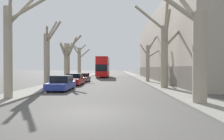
{
  "coord_description": "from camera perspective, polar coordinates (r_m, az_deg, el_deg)",
  "views": [
    {
      "loc": [
        1.15,
        -8.99,
        2.07
      ],
      "look_at": [
        0.35,
        30.02,
        1.66
      ],
      "focal_mm": 32.0,
      "sensor_mm": 36.0,
      "label": 1
    }
  ],
  "objects": [
    {
      "name": "street_tree_left_0",
      "position": [
        14.42,
        -27.02,
        6.29
      ],
      "size": [
        3.47,
        2.01,
        7.57
      ],
      "color": "gray",
      "rests_on": "ground"
    },
    {
      "name": "building_facade_right",
      "position": [
        35.76,
        19.56,
        6.18
      ],
      "size": [
        10.08,
        36.28,
        11.15
      ],
      "color": "#9E9384",
      "rests_on": "ground"
    },
    {
      "name": "street_tree_left_3",
      "position": [
        37.58,
        -9.32,
        2.47
      ],
      "size": [
        3.78,
        2.82,
        6.88
      ],
      "color": "gray",
      "rests_on": "ground"
    },
    {
      "name": "street_tree_right_2",
      "position": [
        29.4,
        10.33,
        2.66
      ],
      "size": [
        3.26,
        3.5,
        6.97
      ],
      "color": "gray",
      "rests_on": "ground"
    },
    {
      "name": "sidewalk_right",
      "position": [
        59.23,
        6.04,
        -1.35
      ],
      "size": [
        2.39,
        120.0,
        0.12
      ],
      "primitive_type": "cube",
      "color": "gray",
      "rests_on": "ground"
    },
    {
      "name": "street_tree_right_0",
      "position": [
        12.33,
        22.98,
        5.51
      ],
      "size": [
        3.72,
        1.87,
        7.66
      ],
      "color": "gray",
      "rests_on": "ground"
    },
    {
      "name": "street_tree_right_1",
      "position": [
        20.45,
        14.68,
        5.34
      ],
      "size": [
        5.07,
        2.77,
        8.16
      ],
      "color": "gray",
      "rests_on": "ground"
    },
    {
      "name": "parked_car_1",
      "position": [
        24.85,
        -10.59,
        -2.65
      ],
      "size": [
        1.86,
        4.59,
        1.4
      ],
      "color": "maroon",
      "rests_on": "ground"
    },
    {
      "name": "street_tree_left_2",
      "position": [
        28.98,
        -12.66,
        2.87
      ],
      "size": [
        3.22,
        2.66,
        6.89
      ],
      "color": "gray",
      "rests_on": "ground"
    },
    {
      "name": "sidewalk_left",
      "position": [
        59.47,
        -5.92,
        -1.34
      ],
      "size": [
        2.39,
        120.0,
        0.12
      ],
      "primitive_type": "cube",
      "color": "gray",
      "rests_on": "ground"
    },
    {
      "name": "double_decker_bus",
      "position": [
        44.23,
        -2.56,
        1.13
      ],
      "size": [
        2.46,
        10.29,
        4.37
      ],
      "color": "red",
      "rests_on": "ground"
    },
    {
      "name": "ground_plane",
      "position": [
        9.29,
        -6.1,
        -12.26
      ],
      "size": [
        300.0,
        300.0,
        0.0
      ],
      "primitive_type": "plane",
      "color": "#4C4947"
    },
    {
      "name": "street_tree_left_1",
      "position": [
        21.28,
        -17.99,
        3.55
      ],
      "size": [
        2.25,
        2.89,
        7.05
      ],
      "color": "gray",
      "rests_on": "ground"
    },
    {
      "name": "parked_car_2",
      "position": [
        30.67,
        -8.33,
        -2.13
      ],
      "size": [
        1.83,
        4.57,
        1.27
      ],
      "color": "#4C5156",
      "rests_on": "ground"
    },
    {
      "name": "parked_car_0",
      "position": [
        19.07,
        -14.24,
        -3.7
      ],
      "size": [
        1.82,
        4.16,
        1.36
      ],
      "color": "navy",
      "rests_on": "ground"
    }
  ]
}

